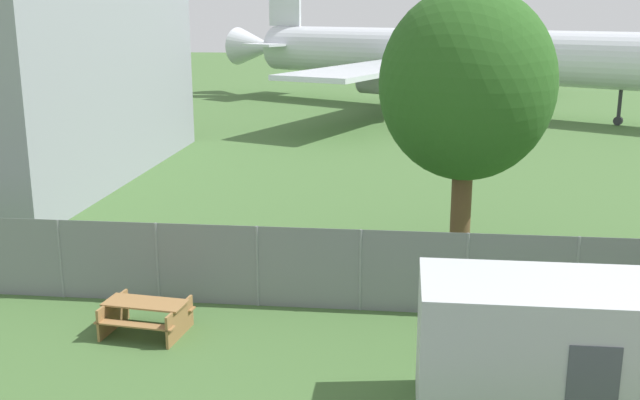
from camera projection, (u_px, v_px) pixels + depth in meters
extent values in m
cylinder|color=gray|center=(61.00, 259.00, 19.02)|extent=(0.07, 0.07, 2.07)
cylinder|color=gray|center=(158.00, 263.00, 18.74)|extent=(0.07, 0.07, 2.07)
cylinder|color=gray|center=(257.00, 266.00, 18.46)|extent=(0.07, 0.07, 2.07)
cylinder|color=gray|center=(360.00, 270.00, 18.18)|extent=(0.07, 0.07, 2.07)
cylinder|color=gray|center=(466.00, 274.00, 17.90)|extent=(0.07, 0.07, 2.07)
cylinder|color=gray|center=(576.00, 279.00, 17.62)|extent=(0.07, 0.07, 2.07)
cube|color=slate|center=(360.00, 270.00, 18.18)|extent=(56.00, 0.01, 2.07)
cylinder|color=silver|center=(462.00, 55.00, 53.33)|extent=(31.50, 20.60, 3.61)
cone|color=silver|center=(257.00, 47.00, 64.69)|extent=(5.53, 5.09, 3.25)
cube|color=silver|center=(495.00, 55.00, 61.86)|extent=(13.43, 15.13, 0.30)
cylinder|color=#939399|center=(478.00, 69.00, 60.49)|extent=(3.62, 3.05, 1.62)
cube|color=silver|center=(367.00, 70.00, 47.08)|extent=(10.39, 16.17, 0.30)
cylinder|color=#939399|center=(382.00, 82.00, 49.31)|extent=(3.62, 3.05, 1.62)
cube|color=silver|center=(287.00, 44.00, 62.66)|extent=(6.52, 8.30, 0.20)
cylinder|color=#2D2D33|center=(619.00, 108.00, 47.53)|extent=(0.24, 0.24, 2.23)
cylinder|color=#2D2D33|center=(618.00, 121.00, 47.73)|extent=(0.63, 0.54, 0.56)
cylinder|color=#2D2D33|center=(452.00, 92.00, 56.74)|extent=(0.24, 0.24, 2.23)
cylinder|color=#2D2D33|center=(452.00, 103.00, 56.94)|extent=(0.63, 0.54, 0.56)
cylinder|color=#2D2D33|center=(424.00, 97.00, 53.39)|extent=(0.24, 0.24, 2.23)
cylinder|color=#2D2D33|center=(424.00, 109.00, 53.59)|extent=(0.63, 0.54, 0.56)
cube|color=silver|center=(540.00, 351.00, 13.31)|extent=(4.31, 2.28, 2.59)
cube|color=#4C515B|center=(591.00, 400.00, 12.21)|extent=(0.84, 0.03, 1.90)
cube|color=olive|center=(145.00, 303.00, 16.94)|extent=(1.93, 0.98, 0.04)
cube|color=olive|center=(157.00, 306.00, 17.54)|extent=(1.87, 0.50, 0.04)
cube|color=olive|center=(134.00, 325.00, 16.49)|extent=(1.87, 0.50, 0.04)
cube|color=olive|center=(180.00, 321.00, 16.85)|extent=(0.23, 1.40, 0.74)
cube|color=olive|center=(113.00, 315.00, 17.22)|extent=(0.23, 1.40, 0.74)
cylinder|color=brown|center=(461.00, 212.00, 21.41)|extent=(0.58, 0.58, 3.14)
ellipsoid|color=#28561E|center=(467.00, 84.00, 20.51)|extent=(4.84, 4.84, 5.33)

